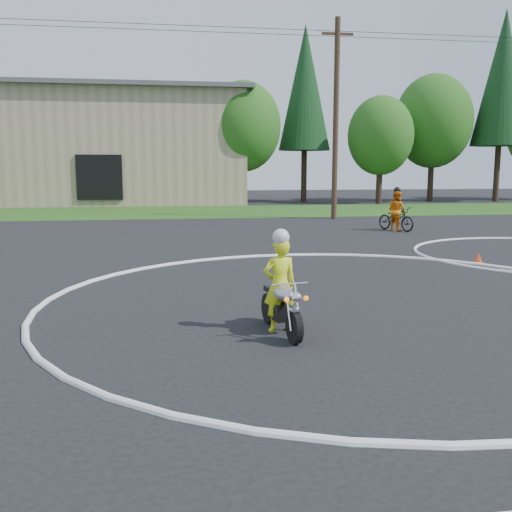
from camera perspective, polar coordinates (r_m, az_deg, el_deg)
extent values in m
plane|color=black|center=(8.80, 15.49, -8.85)|extent=(120.00, 120.00, 0.00)
cube|color=#1E4714|center=(34.90, -2.99, 4.50)|extent=(120.00, 10.00, 0.02)
torus|color=silver|center=(11.49, 9.35, -4.45)|extent=(12.12, 12.12, 0.12)
cylinder|color=black|center=(8.64, 3.85, -7.09)|extent=(0.18, 0.52, 0.51)
cylinder|color=black|center=(9.73, 1.29, -5.26)|extent=(0.18, 0.52, 0.51)
cube|color=black|center=(9.20, 2.40, -5.54)|extent=(0.31, 0.50, 0.26)
ellipsoid|color=#A9A9AE|center=(8.96, 2.79, -3.78)|extent=(0.39, 0.59, 0.24)
cube|color=black|center=(9.37, 1.88, -3.44)|extent=(0.30, 0.54, 0.09)
cylinder|color=silver|center=(8.60, 3.23, -5.09)|extent=(0.08, 0.31, 0.69)
cylinder|color=white|center=(8.65, 4.19, -5.01)|extent=(0.08, 0.31, 0.69)
cube|color=silver|center=(8.55, 3.91, -5.35)|extent=(0.15, 0.20, 0.04)
cylinder|color=white|center=(8.69, 3.38, -2.81)|extent=(0.60, 0.12, 0.03)
sphere|color=white|center=(8.44, 4.10, -4.16)|extent=(0.15, 0.15, 0.15)
sphere|color=orange|center=(8.41, 3.07, -4.38)|extent=(0.08, 0.08, 0.08)
sphere|color=#D9630A|center=(8.52, 5.02, -4.23)|extent=(0.08, 0.08, 0.08)
cylinder|color=#BBBAC1|center=(9.57, 2.48, -5.49)|extent=(0.17, 0.69, 0.07)
imported|color=#CDE117|center=(9.16, 2.39, -2.93)|extent=(0.60, 0.44, 1.52)
sphere|color=silver|center=(9.00, 2.51, 1.88)|extent=(0.27, 0.27, 0.27)
imported|color=black|center=(24.80, 13.84, 3.64)|extent=(1.41, 2.01, 1.00)
imported|color=orange|center=(24.77, 13.86, 4.41)|extent=(0.92, 1.00, 1.67)
sphere|color=black|center=(24.72, 13.94, 6.39)|extent=(0.29, 0.29, 0.29)
cone|color=red|center=(16.97, 21.35, -0.18)|extent=(0.22, 0.22, 0.30)
cube|color=red|center=(16.99, 21.33, -0.62)|extent=(0.24, 0.24, 0.03)
cube|color=black|center=(39.78, -15.40, 7.59)|extent=(3.00, 0.16, 3.00)
cylinder|color=#382619|center=(42.00, -1.25, 7.43)|extent=(0.44, 0.44, 3.24)
ellipsoid|color=#1E5116|center=(42.09, -1.27, 12.83)|extent=(5.40, 5.40, 6.48)
cylinder|color=#382619|center=(44.88, 4.81, 7.95)|extent=(0.44, 0.44, 3.96)
cone|color=black|center=(45.27, 4.92, 16.40)|extent=(3.96, 3.96, 9.35)
cylinder|color=#382619|center=(43.50, 12.20, 7.05)|extent=(0.44, 0.44, 2.88)
ellipsoid|color=#1E5116|center=(43.55, 12.36, 11.68)|extent=(4.80, 4.80, 5.76)
cylinder|color=#382619|center=(47.31, 17.06, 7.42)|extent=(0.44, 0.44, 3.60)
ellipsoid|color=#1E5116|center=(47.44, 17.30, 12.74)|extent=(6.00, 6.00, 7.20)
cylinder|color=#382619|center=(48.83, 22.93, 7.57)|extent=(0.44, 0.44, 4.32)
cone|color=black|center=(49.30, 23.45, 16.02)|extent=(4.32, 4.32, 10.20)
cylinder|color=#382619|center=(42.66, -6.80, 7.15)|extent=(0.44, 0.44, 2.88)
ellipsoid|color=#1E5116|center=(42.71, -6.89, 11.88)|extent=(4.80, 4.80, 5.76)
cylinder|color=#473321|center=(29.96, 7.98, 13.27)|extent=(0.28, 0.28, 10.00)
cube|color=#473321|center=(30.58, 8.16, 21.14)|extent=(1.60, 0.12, 0.12)
cylinder|color=black|center=(28.87, -12.39, 21.78)|extent=(20.00, 0.02, 0.02)
cylinder|color=black|center=(29.94, -12.25, 21.30)|extent=(20.00, 0.02, 0.02)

